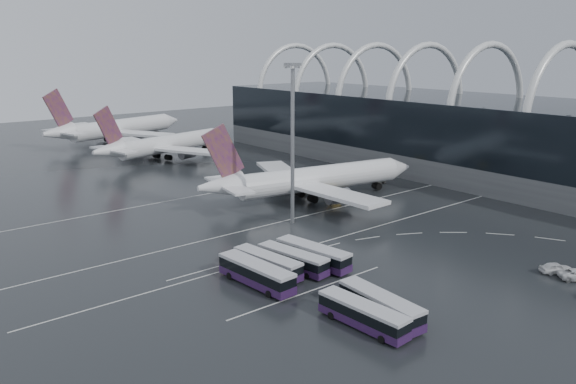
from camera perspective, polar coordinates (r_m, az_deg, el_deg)
ground at (r=106.25m, az=6.26°, el=-3.81°), size 420.00×420.00×0.00m
terminal at (r=163.03m, az=16.74°, el=5.97°), size 42.00×160.00×34.90m
lane_marking_near at (r=104.94m, az=7.04°, el=-4.07°), size 120.00×0.25×0.01m
lane_marking_mid at (r=114.55m, az=1.99°, el=-2.38°), size 120.00×0.25×0.01m
lane_marking_far at (r=136.09m, az=-5.79°, el=0.27°), size 120.00×0.25×0.01m
bus_bay_line_south at (r=79.96m, az=2.25°, el=-10.03°), size 28.00×0.25×0.01m
bus_bay_line_north at (r=91.60m, az=-4.43°, el=-6.80°), size 28.00×0.25×0.01m
airliner_main at (r=125.05m, az=2.27°, el=1.25°), size 54.41×47.08×18.48m
airliner_gate_b at (r=175.84m, az=-12.46°, el=4.71°), size 51.05×45.19×17.86m
airliner_gate_c at (r=210.91m, az=-17.16°, el=6.16°), size 56.97×51.78×20.53m
bus_row_near_a at (r=81.17m, az=-3.25°, el=-8.23°), size 4.11×13.86×3.37m
bus_row_near_b at (r=85.08m, az=-2.10°, el=-7.25°), size 4.25×12.65×3.05m
bus_row_near_c at (r=86.53m, az=0.50°, el=-6.86°), size 4.65×12.68×3.05m
bus_row_near_d at (r=88.31m, az=2.57°, el=-6.35°), size 4.72×13.49×3.25m
bus_row_far_a at (r=70.33m, az=7.62°, el=-12.22°), size 3.48×12.67×3.09m
bus_row_far_b at (r=72.88m, az=9.38°, el=-11.25°), size 3.82×13.07×3.17m
van_curve_b at (r=94.75m, az=25.58°, el=-6.97°), size 5.14×4.22×1.65m
floodlight_mast at (r=105.52m, az=0.47°, el=6.84°), size 2.34×2.34×30.48m
gse_cart_belly_a at (r=133.47m, az=3.64°, el=0.28°), size 2.02×1.20×1.10m
gse_cart_belly_b at (r=144.36m, az=5.87°, el=1.36°), size 2.49×1.47×1.36m
gse_cart_belly_c at (r=125.13m, az=4.71°, el=-0.64°), size 2.49×1.47×1.36m
gse_cart_belly_d at (r=143.12m, az=9.42°, el=1.10°), size 2.23×1.32×1.22m
gse_cart_belly_e at (r=141.64m, az=1.88°, el=1.18°), size 2.51×1.48×1.37m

